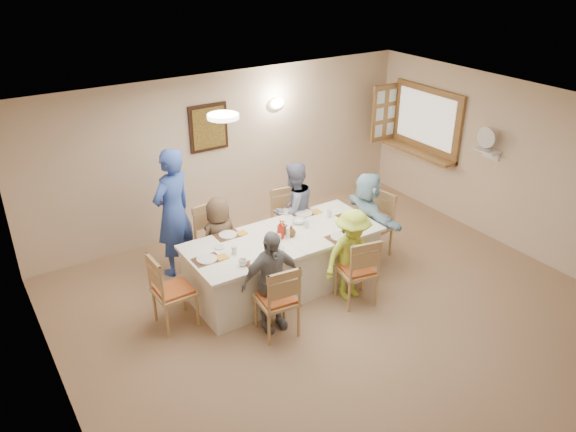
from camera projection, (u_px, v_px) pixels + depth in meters
ground at (365, 334)px, 6.73m from camera, size 7.00×7.00×0.00m
room_walls at (373, 222)px, 6.05m from camera, size 7.00×7.00×7.00m
wall_picture at (209, 128)px, 8.44m from camera, size 0.62×0.05×0.72m
wall_sconce at (277, 104)px, 8.91m from camera, size 0.26×0.09×0.18m
ceiling_light at (223, 116)px, 6.28m from camera, size 0.36×0.36×0.05m
serving_hatch at (427, 121)px, 9.42m from camera, size 0.06×1.50×1.15m
hatch_sill at (418, 152)px, 9.60m from camera, size 0.30×1.50×0.05m
shutter_door at (385, 113)px, 9.87m from camera, size 0.55×0.04×1.00m
fan_shelf at (487, 151)px, 8.41m from camera, size 0.22×0.36×0.03m
desk_fan at (488, 141)px, 8.33m from camera, size 0.30×0.30×0.28m
dining_table at (284, 262)px, 7.50m from camera, size 2.60×1.10×0.76m
chair_back_left at (216, 241)px, 7.76m from camera, size 0.53×0.53×0.99m
chair_back_right at (289, 221)px, 8.35m from camera, size 0.50×0.50×0.95m
chair_front_left at (277, 298)px, 6.56m from camera, size 0.51×0.51×0.97m
chair_front_right at (357, 269)px, 7.14m from camera, size 0.55×0.55×0.96m
chair_left_end at (174, 290)px, 6.70m from camera, size 0.48×0.48×0.98m
chair_right_end at (373, 226)px, 8.20m from camera, size 0.53×0.53×0.98m
diner_back_left at (220, 239)px, 7.63m from camera, size 0.71×0.58×1.19m
diner_back_right at (293, 210)px, 8.15m from camera, size 0.84×0.73×1.44m
diner_front_left at (271, 281)px, 6.58m from camera, size 0.81×0.43×1.30m
diner_front_right at (352, 255)px, 7.17m from camera, size 0.82×0.48×1.25m
diner_right_end at (367, 216)px, 8.05m from camera, size 1.35×0.73×1.35m
caregiver at (173, 212)px, 7.62m from camera, size 1.01×0.95×1.83m
placemat_fl at (260, 263)px, 6.72m from camera, size 0.34×0.25×0.01m
plate_fl at (260, 263)px, 6.72m from camera, size 0.24×0.24×0.01m
napkin_fl at (275, 260)px, 6.77m from camera, size 0.14×0.14×0.01m
placemat_fr at (340, 237)px, 7.30m from camera, size 0.33×0.25×0.01m
plate_fr at (340, 237)px, 7.30m from camera, size 0.24×0.24×0.01m
napkin_fr at (353, 235)px, 7.35m from camera, size 0.13×0.13×0.01m
placemat_bl at (228, 235)px, 7.35m from camera, size 0.33×0.25×0.01m
plate_bl at (228, 235)px, 7.35m from camera, size 0.24×0.24×0.01m
napkin_bl at (242, 233)px, 7.40m from camera, size 0.13×0.13×0.01m
placemat_br at (303, 214)px, 7.93m from camera, size 0.32×0.24×0.01m
plate_br at (303, 213)px, 7.93m from camera, size 0.25×0.25×0.02m
napkin_br at (316, 211)px, 7.98m from camera, size 0.13×0.13×0.01m
placemat_le at (207, 260)px, 6.80m from camera, size 0.33×0.25×0.01m
plate_le at (207, 259)px, 6.79m from camera, size 0.25×0.25×0.02m
napkin_le at (222, 257)px, 6.84m from camera, size 0.14×0.14×0.01m
placemat_re at (351, 216)px, 7.87m from camera, size 0.36×0.27×0.01m
plate_re at (351, 215)px, 7.87m from camera, size 0.25×0.25×0.02m
napkin_re at (363, 214)px, 7.92m from camera, size 0.13×0.13×0.01m
teacup_a at (243, 263)px, 6.66m from camera, size 0.11×0.11×0.08m
teacup_b at (286, 212)px, 7.90m from camera, size 0.09×0.09×0.08m
bowl_a at (275, 249)px, 6.99m from camera, size 0.33×0.33×0.05m
bowl_b at (299, 221)px, 7.66m from camera, size 0.26×0.26×0.06m
condiment_ketchup at (280, 229)px, 7.24m from camera, size 0.10×0.10×0.26m
condiment_brown at (283, 227)px, 7.36m from camera, size 0.15×0.15×0.19m
condiment_malt at (291, 231)px, 7.31m from camera, size 0.17×0.17×0.15m
drinking_glass at (272, 234)px, 7.27m from camera, size 0.06×0.06×0.10m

